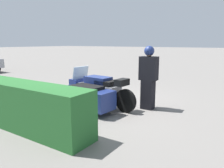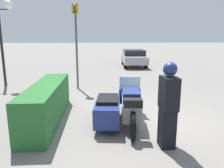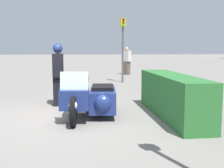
{
  "view_description": "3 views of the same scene",
  "coord_description": "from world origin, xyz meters",
  "px_view_note": "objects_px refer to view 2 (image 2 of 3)",
  "views": [
    {
      "loc": [
        -3.97,
        5.29,
        1.9
      ],
      "look_at": [
        -0.74,
        0.35,
        0.77
      ],
      "focal_mm": 35.0,
      "sensor_mm": 36.0,
      "label": 1
    },
    {
      "loc": [
        -5.69,
        1.01,
        2.29
      ],
      "look_at": [
        0.61,
        0.62,
        0.92
      ],
      "focal_mm": 35.0,
      "sensor_mm": 36.0,
      "label": 2
    },
    {
      "loc": [
        6.77,
        0.18,
        1.64
      ],
      "look_at": [
        0.29,
        0.95,
        0.83
      ],
      "focal_mm": 45.0,
      "sensor_mm": 36.0,
      "label": 3
    }
  ],
  "objects_px": {
    "hedge_bush_curbside": "(47,102)",
    "parked_car_background": "(134,57)",
    "police_motorcycle": "(119,105)",
    "traffic_light_near": "(76,35)",
    "officer_rider": "(168,103)"
  },
  "relations": [
    {
      "from": "officer_rider",
      "to": "traffic_light_near",
      "type": "bearing_deg",
      "value": 112.28
    },
    {
      "from": "traffic_light_near",
      "to": "parked_car_background",
      "type": "height_order",
      "value": "traffic_light_near"
    },
    {
      "from": "hedge_bush_curbside",
      "to": "parked_car_background",
      "type": "bearing_deg",
      "value": -20.66
    },
    {
      "from": "traffic_light_near",
      "to": "parked_car_background",
      "type": "bearing_deg",
      "value": 157.69
    },
    {
      "from": "officer_rider",
      "to": "parked_car_background",
      "type": "relative_size",
      "value": 0.44
    },
    {
      "from": "police_motorcycle",
      "to": "traffic_light_near",
      "type": "distance_m",
      "value": 4.67
    },
    {
      "from": "parked_car_background",
      "to": "traffic_light_near",
      "type": "bearing_deg",
      "value": 155.74
    },
    {
      "from": "officer_rider",
      "to": "traffic_light_near",
      "type": "xyz_separation_m",
      "value": [
        5.43,
        2.36,
        1.41
      ]
    },
    {
      "from": "traffic_light_near",
      "to": "police_motorcycle",
      "type": "bearing_deg",
      "value": 24.53
    },
    {
      "from": "police_motorcycle",
      "to": "hedge_bush_curbside",
      "type": "distance_m",
      "value": 1.99
    },
    {
      "from": "police_motorcycle",
      "to": "traffic_light_near",
      "type": "height_order",
      "value": "traffic_light_near"
    },
    {
      "from": "officer_rider",
      "to": "traffic_light_near",
      "type": "distance_m",
      "value": 6.09
    },
    {
      "from": "police_motorcycle",
      "to": "parked_car_background",
      "type": "distance_m",
      "value": 11.65
    },
    {
      "from": "hedge_bush_curbside",
      "to": "traffic_light_near",
      "type": "xyz_separation_m",
      "value": [
        3.74,
        -0.49,
        1.86
      ]
    },
    {
      "from": "police_motorcycle",
      "to": "hedge_bush_curbside",
      "type": "bearing_deg",
      "value": 87.78
    }
  ]
}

